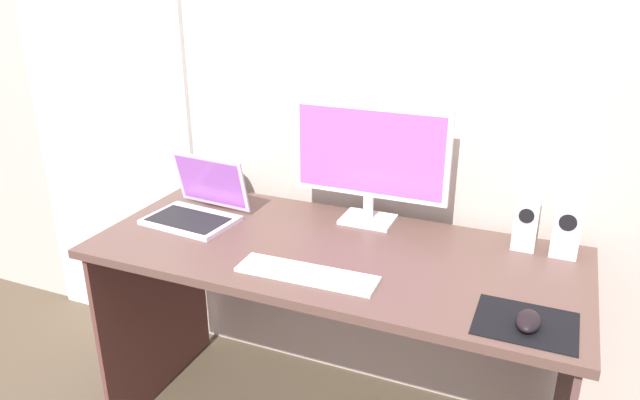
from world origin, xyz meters
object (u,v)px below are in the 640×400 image
(monitor, at_px, (370,158))
(laptop, at_px, (197,207))
(mouse, at_px, (528,321))
(fishbowl, at_px, (219,178))
(speaker_right, at_px, (567,225))
(keyboard_external, at_px, (307,274))
(speaker_near_monitor, at_px, (527,219))

(monitor, distance_m, laptop, 0.63)
(laptop, distance_m, mouse, 1.16)
(fishbowl, bearing_deg, monitor, 0.01)
(speaker_right, bearing_deg, mouse, -97.88)
(laptop, bearing_deg, keyboard_external, -23.46)
(monitor, bearing_deg, fishbowl, -179.99)
(monitor, height_order, fishbowl, monitor)
(fishbowl, distance_m, mouse, 1.27)
(laptop, height_order, fishbowl, laptop)
(speaker_right, bearing_deg, keyboard_external, -147.39)
(fishbowl, bearing_deg, mouse, -21.88)
(monitor, bearing_deg, speaker_near_monitor, -0.75)
(speaker_right, height_order, fishbowl, speaker_right)
(speaker_near_monitor, relative_size, mouse, 2.00)
(keyboard_external, bearing_deg, mouse, -4.29)
(speaker_right, bearing_deg, speaker_near_monitor, 179.98)
(speaker_right, distance_m, fishbowl, 1.24)
(speaker_near_monitor, xyz_separation_m, laptop, (-1.08, -0.21, -0.06))
(monitor, distance_m, fishbowl, 0.62)
(monitor, relative_size, mouse, 5.43)
(speaker_right, xyz_separation_m, speaker_near_monitor, (-0.12, 0.00, -0.00))
(monitor, distance_m, mouse, 0.77)
(speaker_near_monitor, height_order, keyboard_external, speaker_near_monitor)
(monitor, xyz_separation_m, mouse, (0.57, -0.47, -0.21))
(laptop, height_order, mouse, laptop)
(speaker_right, relative_size, mouse, 2.00)
(speaker_near_monitor, xyz_separation_m, mouse, (0.05, -0.46, -0.08))
(monitor, distance_m, keyboard_external, 0.50)
(speaker_near_monitor, height_order, laptop, laptop)
(monitor, xyz_separation_m, laptop, (-0.56, -0.21, -0.19))
(mouse, bearing_deg, speaker_right, 84.73)
(speaker_near_monitor, xyz_separation_m, keyboard_external, (-0.56, -0.43, -0.10))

